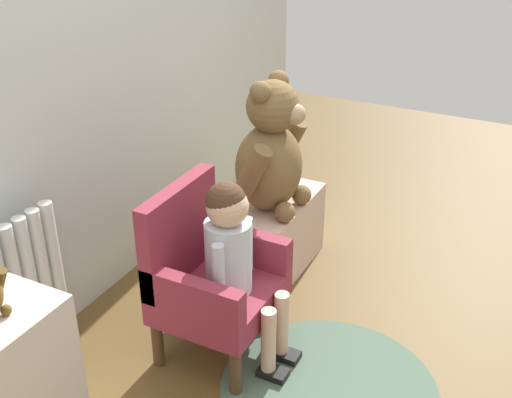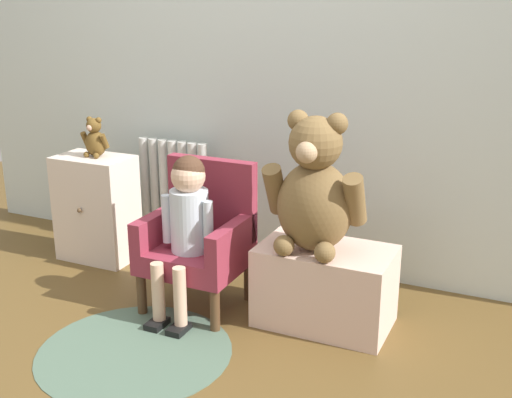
% 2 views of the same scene
% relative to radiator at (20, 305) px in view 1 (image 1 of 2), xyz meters
% --- Properties ---
extents(ground_plane, '(6.00, 6.00, 0.00)m').
position_rel_radiator_xyz_m(ground_plane, '(0.53, -0.97, -0.32)').
color(ground_plane, brown).
extents(back_wall, '(3.80, 0.05, 2.40)m').
position_rel_radiator_xyz_m(back_wall, '(0.53, 0.13, 0.88)').
color(back_wall, silver).
rests_on(back_wall, ground_plane).
extents(radiator, '(0.43, 0.05, 0.63)m').
position_rel_radiator_xyz_m(radiator, '(0.00, 0.00, 0.00)').
color(radiator, silver).
rests_on(radiator, ground_plane).
extents(small_dresser, '(0.40, 0.28, 0.57)m').
position_rel_radiator_xyz_m(small_dresser, '(-0.33, -0.26, -0.03)').
color(small_dresser, beige).
rests_on(small_dresser, ground_plane).
extents(child_armchair, '(0.44, 0.40, 0.67)m').
position_rel_radiator_xyz_m(child_armchair, '(0.45, -0.50, 0.01)').
color(child_armchair, maroon).
rests_on(child_armchair, ground_plane).
extents(child_figure, '(0.25, 0.35, 0.73)m').
position_rel_radiator_xyz_m(child_figure, '(0.45, -0.61, 0.16)').
color(child_figure, silver).
rests_on(child_figure, ground_plane).
extents(low_bench, '(0.57, 0.35, 0.35)m').
position_rel_radiator_xyz_m(low_bench, '(1.04, -0.45, -0.14)').
color(low_bench, beige).
rests_on(low_bench, ground_plane).
extents(large_teddy_bear, '(0.43, 0.30, 0.59)m').
position_rel_radiator_xyz_m(large_teddy_bear, '(0.99, -0.49, 0.30)').
color(large_teddy_bear, brown).
rests_on(large_teddy_bear, low_bench).
extents(floor_rug, '(0.79, 0.79, 0.01)m').
position_rel_radiator_xyz_m(floor_rug, '(0.42, -1.01, -0.31)').
color(floor_rug, '#4C6452').
rests_on(floor_rug, ground_plane).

